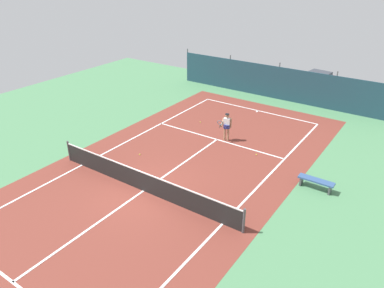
# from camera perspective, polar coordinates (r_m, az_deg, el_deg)

# --- Properties ---
(ground_plane) EXTENTS (36.00, 36.00, 0.00)m
(ground_plane) POSITION_cam_1_polar(r_m,az_deg,el_deg) (16.96, -7.45, -7.16)
(ground_plane) COLOR #4C8456
(court_surface) EXTENTS (11.02, 26.60, 0.01)m
(court_surface) POSITION_cam_1_polar(r_m,az_deg,el_deg) (16.96, -7.45, -7.16)
(court_surface) COLOR brown
(court_surface) RESTS_ON ground
(tennis_net) EXTENTS (10.12, 0.10, 1.10)m
(tennis_net) POSITION_cam_1_polar(r_m,az_deg,el_deg) (16.68, -7.55, -5.71)
(tennis_net) COLOR black
(tennis_net) RESTS_ON ground
(back_fence) EXTENTS (16.30, 0.98, 2.70)m
(back_fence) POSITION_cam_1_polar(r_m,az_deg,el_deg) (28.83, 13.29, 8.35)
(back_fence) COLOR #1E3D4C
(back_fence) RESTS_ON ground
(tennis_player) EXTENTS (0.61, 0.81, 1.64)m
(tennis_player) POSITION_cam_1_polar(r_m,az_deg,el_deg) (21.00, 5.35, 2.91)
(tennis_player) COLOR #9E7051
(tennis_player) RESTS_ON ground
(tennis_ball_near_player) EXTENTS (0.07, 0.07, 0.07)m
(tennis_ball_near_player) POSITION_cam_1_polar(r_m,az_deg,el_deg) (23.65, 1.27, 3.38)
(tennis_ball_near_player) COLOR #CCDB33
(tennis_ball_near_player) RESTS_ON ground
(tennis_ball_midcourt) EXTENTS (0.07, 0.07, 0.07)m
(tennis_ball_midcourt) POSITION_cam_1_polar(r_m,az_deg,el_deg) (20.01, 9.87, -1.61)
(tennis_ball_midcourt) COLOR #CCDB33
(tennis_ball_midcourt) RESTS_ON ground
(tennis_ball_by_sideline) EXTENTS (0.07, 0.07, 0.07)m
(tennis_ball_by_sideline) POSITION_cam_1_polar(r_m,az_deg,el_deg) (19.92, -8.03, -1.60)
(tennis_ball_by_sideline) COLOR #CCDB33
(tennis_ball_by_sideline) RESTS_ON ground
(parked_car) EXTENTS (2.42, 4.40, 1.68)m
(parked_car) POSITION_cam_1_polar(r_m,az_deg,el_deg) (30.13, 18.58, 8.81)
(parked_car) COLOR maroon
(parked_car) RESTS_ON ground
(courtside_bench) EXTENTS (1.60, 0.40, 0.49)m
(courtside_bench) POSITION_cam_1_polar(r_m,az_deg,el_deg) (17.67, 18.54, -5.53)
(courtside_bench) COLOR #335184
(courtside_bench) RESTS_ON ground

